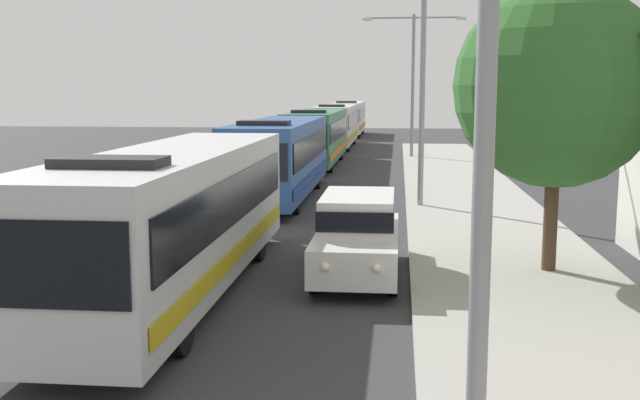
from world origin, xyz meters
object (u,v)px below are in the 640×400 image
bus_lead (176,215)px  bus_second_in_line (280,156)px  white_suv (358,232)px  streetlamp_far (413,70)px  bus_fourth_in_line (336,124)px  bus_rear (349,117)px  bus_middle (316,135)px  roadside_tree (557,86)px  streetlamp_mid (423,59)px

bus_lead → bus_second_in_line: bearing=90.0°
white_suv → streetlamp_far: (1.70, 29.86, 4.37)m
bus_fourth_in_line → bus_rear: bearing=90.0°
bus_lead → bus_rear: size_ratio=1.09×
bus_middle → streetlamp_far: streetlamp_far is taller
bus_lead → bus_middle: 26.93m
roadside_tree → bus_rear: bearing=98.9°
bus_second_in_line → bus_fourth_in_line: same height
bus_second_in_line → roadside_tree: bearing=-54.9°
bus_rear → streetlamp_far: streetlamp_far is taller
bus_middle → bus_fourth_in_line: same height
roadside_tree → bus_middle: bearing=108.2°
streetlamp_mid → white_suv: bearing=-99.6°
bus_lead → streetlamp_mid: bearing=65.6°
bus_lead → streetlamp_mid: 13.58m
bus_rear → white_suv: bus_rear is taller
bus_middle → bus_second_in_line: bearing=-90.0°
bus_lead → roadside_tree: bearing=16.1°
bus_fourth_in_line → streetlamp_mid: (5.40, -28.28, 3.63)m
bus_rear → streetlamp_far: (5.40, -22.52, 3.71)m
bus_fourth_in_line → streetlamp_mid: size_ratio=1.41×
streetlamp_mid → roadside_tree: size_ratio=1.31×
bus_fourth_in_line → streetlamp_mid: streetlamp_mid is taller
bus_middle → roadside_tree: roadside_tree is taller
bus_middle → streetlamp_mid: (5.40, -15.02, 3.63)m
bus_second_in_line → streetlamp_mid: bearing=-19.5°
bus_middle → streetlamp_mid: bearing=-70.2°
bus_second_in_line → bus_middle: (0.00, 13.10, 0.00)m
white_suv → streetlamp_mid: bearing=80.4°
streetlamp_far → roadside_tree: (2.69, -29.38, -1.05)m
bus_second_in_line → bus_fourth_in_line: size_ratio=0.95×
bus_lead → streetlamp_far: bearing=80.3°
bus_lead → white_suv: bus_lead is taller
white_suv → streetlamp_far: size_ratio=0.58×
bus_second_in_line → white_suv: size_ratio=2.30×
bus_lead → bus_second_in_line: 13.83m
bus_middle → bus_fourth_in_line: size_ratio=1.00×
streetlamp_far → roadside_tree: streetlamp_far is taller
bus_middle → streetlamp_far: (5.40, 4.78, 3.71)m
bus_second_in_line → bus_middle: bearing=90.0°
bus_lead → streetlamp_mid: (5.40, 11.91, 3.63)m
bus_fourth_in_line → bus_rear: (-0.00, 14.05, -0.00)m
bus_lead → bus_middle: size_ratio=0.98×
bus_second_in_line → streetlamp_mid: size_ratio=1.34×
bus_rear → white_suv: (3.70, -52.38, -0.66)m
bus_second_in_line → bus_middle: same height
roadside_tree → streetlamp_mid: bearing=105.7°
bus_rear → streetlamp_mid: streetlamp_mid is taller
bus_fourth_in_line → bus_rear: same height
bus_second_in_line → white_suv: 12.54m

